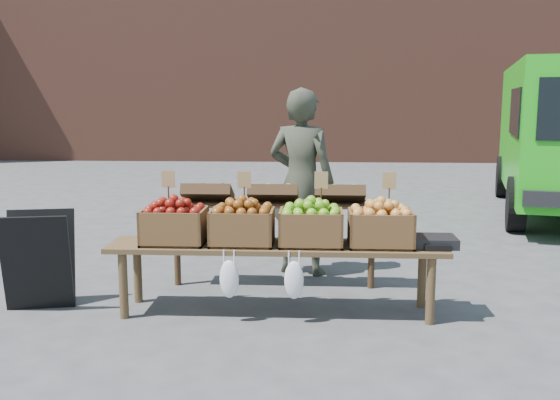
# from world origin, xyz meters

# --- Properties ---
(ground) EXTENTS (80.00, 80.00, 0.00)m
(ground) POSITION_xyz_m (0.00, 0.00, 0.00)
(ground) COLOR #464649
(vendor) EXTENTS (0.77, 0.63, 1.83)m
(vendor) POSITION_xyz_m (0.24, 1.67, 0.92)
(vendor) COLOR #34382B
(vendor) RESTS_ON ground
(chalkboard_sign) EXTENTS (0.59, 0.41, 0.82)m
(chalkboard_sign) POSITION_xyz_m (-1.89, 0.46, 0.41)
(chalkboard_sign) COLOR black
(chalkboard_sign) RESTS_ON ground
(back_table) EXTENTS (2.10, 0.44, 1.04)m
(back_table) POSITION_xyz_m (-0.00, 1.19, 0.52)
(back_table) COLOR #3D2817
(back_table) RESTS_ON ground
(display_bench) EXTENTS (2.70, 0.56, 0.57)m
(display_bench) POSITION_xyz_m (0.07, 0.47, 0.28)
(display_bench) COLOR #4E3921
(display_bench) RESTS_ON ground
(crate_golden_apples) EXTENTS (0.50, 0.40, 0.28)m
(crate_golden_apples) POSITION_xyz_m (-0.75, 0.47, 0.71)
(crate_golden_apples) COLOR #690B0A
(crate_golden_apples) RESTS_ON display_bench
(crate_russet_pears) EXTENTS (0.50, 0.40, 0.28)m
(crate_russet_pears) POSITION_xyz_m (-0.20, 0.47, 0.71)
(crate_russet_pears) COLOR brown
(crate_russet_pears) RESTS_ON display_bench
(crate_red_apples) EXTENTS (0.50, 0.40, 0.28)m
(crate_red_apples) POSITION_xyz_m (0.35, 0.47, 0.71)
(crate_red_apples) COLOR #438411
(crate_red_apples) RESTS_ON display_bench
(crate_green_apples) EXTENTS (0.50, 0.40, 0.28)m
(crate_green_apples) POSITION_xyz_m (0.90, 0.47, 0.71)
(crate_green_apples) COLOR #AAA52B
(crate_green_apples) RESTS_ON display_bench
(weighing_scale) EXTENTS (0.34, 0.30, 0.08)m
(weighing_scale) POSITION_xyz_m (1.32, 0.47, 0.61)
(weighing_scale) COLOR black
(weighing_scale) RESTS_ON display_bench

